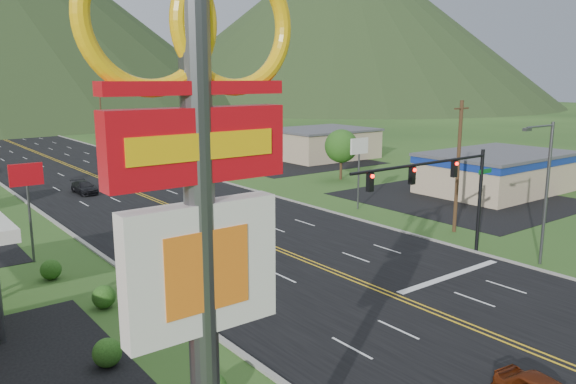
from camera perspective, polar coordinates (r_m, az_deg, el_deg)
pylon_sign at (r=10.78m, az=-8.99°, el=-1.09°), size 4.32×0.60×14.00m
traffic_signal at (r=36.09m, az=15.51°, el=1.07°), size 13.10×0.43×7.00m
streetlight_east at (r=37.95m, az=24.62°, el=0.70°), size 3.28×0.25×9.00m
building_east_near at (r=61.90m, az=20.45°, el=2.12°), size 15.40×10.40×4.10m
building_east_mid at (r=82.96m, az=3.43°, el=4.98°), size 14.40×11.40×4.30m
building_east_far at (r=109.77m, az=-10.31°, el=6.47°), size 16.40×12.40×4.50m
pole_sign_west_a at (r=38.68m, az=-24.99°, el=0.67°), size 2.00×0.18×6.40m
pole_sign_east_a at (r=50.11m, az=7.24°, el=3.92°), size 2.00×0.18×6.40m
pole_sign_east_b at (r=76.11m, az=-10.03°, el=6.42°), size 2.00×0.18×6.40m
tree_east_a at (r=65.03m, az=5.44°, el=4.67°), size 3.84×3.84×5.82m
tree_east_b at (r=98.15m, az=-8.15°, el=6.92°), size 3.84×3.84×5.82m
utility_pole_a at (r=44.05m, az=16.89°, el=2.56°), size 1.60×0.28×10.00m
utility_pole_b at (r=71.97m, az=-7.82°, el=6.26°), size 1.60×0.28×10.00m
utility_pole_c at (r=108.45m, az=-18.48°, el=7.53°), size 1.60×0.28×10.00m
utility_pole_d at (r=146.78m, az=-23.70°, el=8.06°), size 1.60×0.28×10.00m
mountain_ne at (r=251.09m, az=5.52°, el=16.85°), size 180.00×180.00×70.00m
car_dark_mid at (r=60.76m, az=-19.99°, el=0.40°), size 1.80×4.23×1.22m
car_red_far at (r=63.71m, az=-14.08°, el=1.27°), size 1.97×4.05×1.28m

